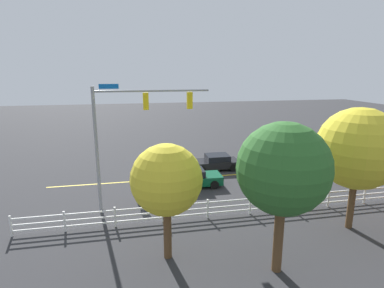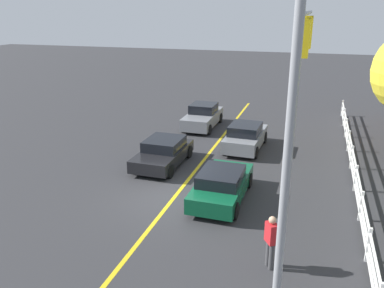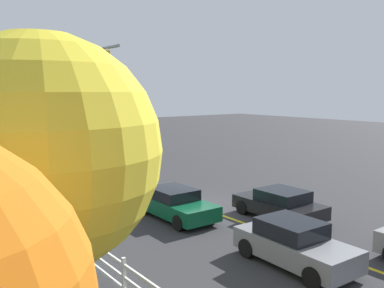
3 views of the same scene
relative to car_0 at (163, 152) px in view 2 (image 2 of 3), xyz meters
The scene contains 9 objects.
ground_plane 3.83m from the car_0, 27.37° to the left, with size 120.00×120.00×0.00m, color #2D2D30.
lane_center_stripe 1.96m from the car_0, 110.28° to the left, with size 28.00×0.16×0.01m, color gold.
signal_assembly 10.66m from the car_0, 41.93° to the left, with size 6.84×0.38×7.62m.
car_0 is the anchor object (origin of this frame).
car_1 6.93m from the car_0, behind, with size 4.22×1.84×1.50m.
car_2 4.93m from the car_0, 136.10° to the left, with size 4.05×1.97×1.43m.
car_3 4.58m from the car_0, 52.14° to the left, with size 4.23×1.92×1.30m.
pedestrian 9.02m from the car_0, 41.75° to the left, with size 0.48×0.44×1.69m.
white_rail_fence 8.80m from the car_0, 87.67° to the left, with size 26.10×0.10×1.15m.
Camera 2 is at (13.60, 5.07, 7.29)m, focal length 37.07 mm.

